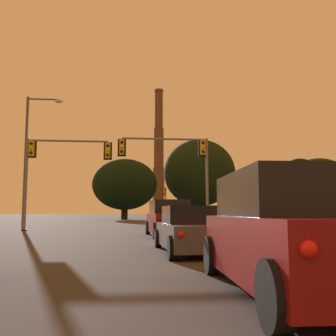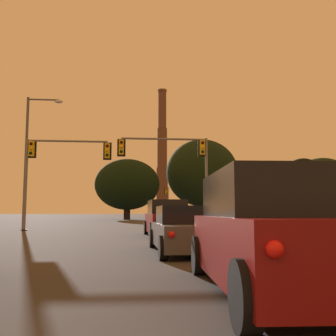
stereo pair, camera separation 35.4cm
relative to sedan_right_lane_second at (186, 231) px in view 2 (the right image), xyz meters
name	(u,v)px [view 2 (the right image)]	position (x,y,z in m)	size (l,w,h in m)	color
sedan_right_lane_second	(186,231)	(0.00, 0.00, 0.00)	(2.07, 4.74, 1.43)	#4C4F54
suv_right_lane_third	(274,234)	(0.53, -6.22, 0.23)	(2.30, 4.98, 1.86)	maroon
suv_right_lane_front	(167,219)	(0.15, 8.26, 0.23)	(2.28, 4.97, 1.86)	maroon
traffic_light_overhead_right	(177,159)	(1.50, 15.10, 4.33)	(6.51, 0.50, 6.49)	slate
traffic_light_far_right	(167,198)	(3.94, 50.34, 2.77)	(0.78, 0.50, 5.22)	slate
traffic_light_overhead_left	(55,160)	(-6.97, 15.26, 4.13)	(5.94, 0.50, 6.25)	slate
street_lamp	(31,149)	(-9.25, 17.73, 5.25)	(2.70, 0.36, 9.92)	#56565B
smokestack	(162,165)	(8.51, 121.05, 16.61)	(6.24, 6.24, 43.96)	#523427
treeline_far_right	(322,182)	(37.03, 64.53, 6.73)	(12.36, 11.13, 12.31)	black
treeline_center_left	(202,173)	(11.37, 60.12, 7.92)	(13.42, 12.07, 14.88)	black
treeline_right_mid	(127,184)	(-2.49, 54.54, 5.26)	(10.95, 9.86, 10.25)	black
treeline_center_right	(304,186)	(31.17, 60.40, 5.65)	(9.12, 8.21, 11.62)	black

